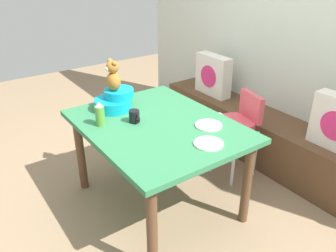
{
  "coord_description": "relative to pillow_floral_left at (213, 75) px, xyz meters",
  "views": [
    {
      "loc": [
        1.92,
        -1.26,
        1.88
      ],
      "look_at": [
        0.0,
        0.1,
        0.69
      ],
      "focal_mm": 36.66,
      "sensor_mm": 36.0,
      "label": 1
    }
  ],
  "objects": [
    {
      "name": "back_wall",
      "position": [
        0.74,
        0.29,
        0.62
      ],
      "size": [
        4.4,
        0.1,
        2.6
      ],
      "primitive_type": "cube",
      "color": "silver",
      "rests_on": "ground_plane"
    },
    {
      "name": "dinner_plate_near",
      "position": [
        1.0,
        -0.95,
        0.07
      ],
      "size": [
        0.2,
        0.2,
        0.01
      ],
      "primitive_type": "cylinder",
      "color": "white",
      "rests_on": "dining_table"
    },
    {
      "name": "dining_table",
      "position": [
        0.74,
        -1.24,
        -0.04
      ],
      "size": [
        1.31,
        1.02,
        0.74
      ],
      "color": "#2D7247",
      "rests_on": "ground_plane"
    },
    {
      "name": "teddy_bear",
      "position": [
        0.32,
        -1.36,
        0.34
      ],
      "size": [
        0.13,
        0.12,
        0.25
      ],
      "color": "#A06327",
      "rests_on": "infant_seat_teal"
    },
    {
      "name": "ketchup_bottle",
      "position": [
        0.52,
        -1.59,
        0.15
      ],
      "size": [
        0.07,
        0.07,
        0.18
      ],
      "color": "#4C8C33",
      "rests_on": "dining_table"
    },
    {
      "name": "infant_seat_teal",
      "position": [
        0.32,
        -1.36,
        0.13
      ],
      "size": [
        0.3,
        0.33,
        0.16
      ],
      "color": "#0D95B7",
      "rests_on": "dining_table"
    },
    {
      "name": "window_bench",
      "position": [
        0.74,
        0.02,
        -0.45
      ],
      "size": [
        2.6,
        0.44,
        0.46
      ],
      "primitive_type": "cube",
      "color": "brown",
      "rests_on": "ground_plane"
    },
    {
      "name": "coffee_mug",
      "position": [
        0.63,
        -1.36,
        0.11
      ],
      "size": [
        0.12,
        0.08,
        0.09
      ],
      "color": "black",
      "rests_on": "dining_table"
    },
    {
      "name": "ground_plane",
      "position": [
        0.74,
        -1.24,
        -0.68
      ],
      "size": [
        8.0,
        8.0,
        0.0
      ],
      "primitive_type": "plane",
      "color": "#8C7256"
    },
    {
      "name": "pillow_floral_left",
      "position": [
        0.0,
        0.0,
        0.0
      ],
      "size": [
        0.44,
        0.15,
        0.44
      ],
      "color": "white",
      "rests_on": "window_bench"
    },
    {
      "name": "dinner_plate_far",
      "position": [
        1.2,
        -1.13,
        0.07
      ],
      "size": [
        0.2,
        0.2,
        0.01
      ],
      "primitive_type": "cylinder",
      "color": "white",
      "rests_on": "dining_table"
    },
    {
      "name": "highchair",
      "position": [
        0.79,
        -0.42,
        -0.16
      ],
      "size": [
        0.4,
        0.5,
        0.79
      ],
      "color": "#D84C59",
      "rests_on": "ground_plane"
    }
  ]
}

